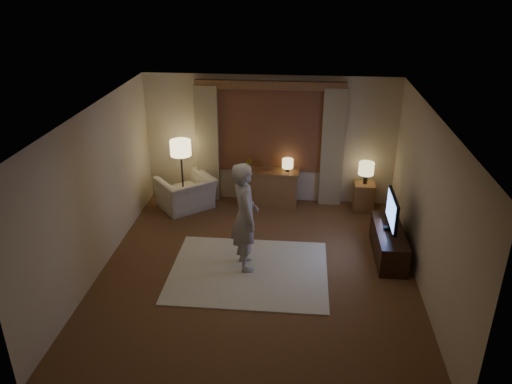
# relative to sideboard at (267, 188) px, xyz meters

# --- Properties ---
(room) EXTENTS (5.04, 5.54, 2.64)m
(room) POSITION_rel_sideboard_xyz_m (0.02, -2.00, 0.98)
(room) COLOR brown
(room) RESTS_ON ground
(rug) EXTENTS (2.50, 2.00, 0.02)m
(rug) POSITION_rel_sideboard_xyz_m (-0.11, -2.52, -0.34)
(rug) COLOR white
(rug) RESTS_ON floor
(sideboard) EXTENTS (1.20, 0.40, 0.70)m
(sideboard) POSITION_rel_sideboard_xyz_m (0.00, 0.00, 0.00)
(sideboard) COLOR brown
(sideboard) RESTS_ON floor
(picture_frame) EXTENTS (0.16, 0.02, 0.20)m
(picture_frame) POSITION_rel_sideboard_xyz_m (0.00, 0.00, 0.45)
(picture_frame) COLOR brown
(picture_frame) RESTS_ON sideboard
(plant) EXTENTS (0.17, 0.13, 0.30)m
(plant) POSITION_rel_sideboard_xyz_m (-0.40, 0.00, 0.50)
(plant) COLOR #999999
(plant) RESTS_ON sideboard
(table_lamp_sideboard) EXTENTS (0.22, 0.22, 0.30)m
(table_lamp_sideboard) POSITION_rel_sideboard_xyz_m (0.40, 0.00, 0.55)
(table_lamp_sideboard) COLOR black
(table_lamp_sideboard) RESTS_ON sideboard
(floor_lamp) EXTENTS (0.41, 0.41, 1.40)m
(floor_lamp) POSITION_rel_sideboard_xyz_m (-1.68, -0.25, 0.83)
(floor_lamp) COLOR black
(floor_lamp) RESTS_ON floor
(armchair) EXTENTS (1.34, 1.33, 0.66)m
(armchair) POSITION_rel_sideboard_xyz_m (-1.60, -0.34, -0.02)
(armchair) COLOR beige
(armchair) RESTS_ON floor
(side_table) EXTENTS (0.40, 0.40, 0.56)m
(side_table) POSITION_rel_sideboard_xyz_m (1.94, -0.05, -0.07)
(side_table) COLOR brown
(side_table) RESTS_ON floor
(table_lamp_side) EXTENTS (0.30, 0.30, 0.44)m
(table_lamp_side) POSITION_rel_sideboard_xyz_m (1.94, -0.05, 0.52)
(table_lamp_side) COLOR black
(table_lamp_side) RESTS_ON side_table
(tv_stand) EXTENTS (0.45, 1.40, 0.50)m
(tv_stand) POSITION_rel_sideboard_xyz_m (2.17, -1.82, -0.10)
(tv_stand) COLOR black
(tv_stand) RESTS_ON floor
(tv) EXTENTS (0.21, 0.86, 0.62)m
(tv) POSITION_rel_sideboard_xyz_m (2.17, -1.82, 0.49)
(tv) COLOR black
(tv) RESTS_ON tv_stand
(person) EXTENTS (0.61, 0.75, 1.79)m
(person) POSITION_rel_sideboard_xyz_m (-0.18, -2.37, 0.57)
(person) COLOR #AEAAA1
(person) RESTS_ON rug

